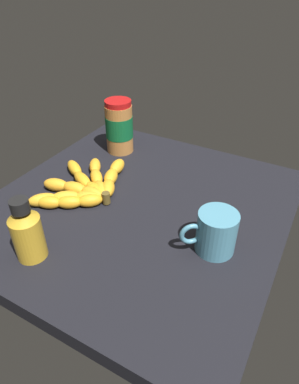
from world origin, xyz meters
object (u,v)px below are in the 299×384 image
honey_bottle (27,232)px  coffee_mug (215,232)px  peanut_butter_jar (119,127)px  banana_bunch (85,186)px

honey_bottle → coffee_mug: honey_bottle is taller
peanut_butter_jar → coffee_mug: peanut_butter_jar is taller
peanut_butter_jar → coffee_mug: 49.64cm
coffee_mug → peanut_butter_jar: bearing=-123.4°
honey_bottle → coffee_mug: size_ratio=1.35×
banana_bunch → honey_bottle: honey_bottle is taller
peanut_butter_jar → banana_bunch: bearing=10.8°
peanut_butter_jar → honey_bottle: bearing=11.1°
peanut_butter_jar → honey_bottle: peanut_butter_jar is taller
banana_bunch → coffee_mug: bearing=84.3°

